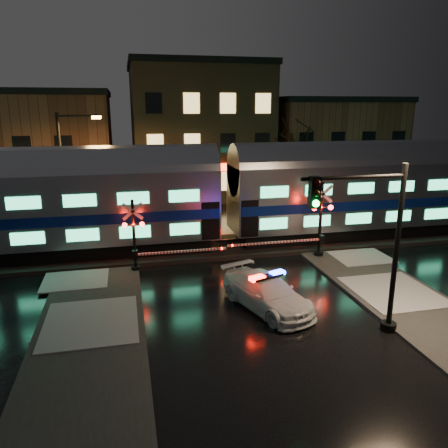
{
  "coord_description": "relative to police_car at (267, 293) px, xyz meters",
  "views": [
    {
      "loc": [
        -4.88,
        -18.93,
        8.1
      ],
      "look_at": [
        -0.02,
        2.5,
        2.2
      ],
      "focal_mm": 35.0,
      "sensor_mm": 36.0,
      "label": 1
    }
  ],
  "objects": [
    {
      "name": "crossing_signal_left",
      "position": [
        -4.82,
        5.39,
        0.84
      ],
      "size": [
        5.27,
        0.63,
        3.73
      ],
      "color": "black",
      "rests_on": "ground"
    },
    {
      "name": "sidewalk_left",
      "position": [
        -7.03,
        -2.91,
        -0.63
      ],
      "size": [
        4.0,
        20.0,
        0.12
      ],
      "primitive_type": "cube",
      "color": "#2D2D2D",
      "rests_on": "ground"
    },
    {
      "name": "building_mid",
      "position": [
        1.47,
        25.59,
        5.06
      ],
      "size": [
        12.0,
        11.0,
        11.5
      ],
      "primitive_type": "cube",
      "color": "brown",
      "rests_on": "ground"
    },
    {
      "name": "train",
      "position": [
        0.03,
        8.09,
        2.69
      ],
      "size": [
        51.0,
        3.12,
        5.92
      ],
      "color": "black",
      "rests_on": "ballast"
    },
    {
      "name": "crossing_signal_right",
      "position": [
        4.48,
        5.4,
        1.06
      ],
      "size": [
        5.98,
        0.66,
        4.23
      ],
      "color": "black",
      "rests_on": "ground"
    },
    {
      "name": "sidewalk_right",
      "position": [
        5.97,
        -2.91,
        -0.63
      ],
      "size": [
        4.0,
        20.0,
        0.12
      ],
      "primitive_type": "cube",
      "color": "#2D2D2D",
      "rests_on": "ground"
    },
    {
      "name": "building_left",
      "position": [
        -13.53,
        25.09,
        3.81
      ],
      "size": [
        14.0,
        10.0,
        9.0
      ],
      "primitive_type": "cube",
      "color": "brown",
      "rests_on": "ground"
    },
    {
      "name": "police_car",
      "position": [
        0.0,
        0.0,
        0.0
      ],
      "size": [
        3.37,
        5.09,
        1.53
      ],
      "rotation": [
        0.0,
        0.0,
        0.34
      ],
      "color": "white",
      "rests_on": "ground"
    },
    {
      "name": "ballast",
      "position": [
        -0.53,
        8.09,
        -0.57
      ],
      "size": [
        90.0,
        4.2,
        0.24
      ],
      "primitive_type": "cube",
      "color": "black",
      "rests_on": "ground"
    },
    {
      "name": "streetlight",
      "position": [
        -8.9,
        12.09,
        3.8
      ],
      "size": [
        2.61,
        0.27,
        7.8
      ],
      "color": "black",
      "rests_on": "ground"
    },
    {
      "name": "ground",
      "position": [
        -0.53,
        3.09,
        -0.69
      ],
      "size": [
        120.0,
        120.0,
        0.0
      ],
      "primitive_type": "plane",
      "color": "black",
      "rests_on": "ground"
    },
    {
      "name": "traffic_light",
      "position": [
        2.88,
        -2.82,
        2.64
      ],
      "size": [
        4.05,
        0.72,
        6.27
      ],
      "rotation": [
        0.0,
        0.0,
        0.25
      ],
      "color": "black",
      "rests_on": "ground"
    },
    {
      "name": "building_right",
      "position": [
        14.47,
        25.09,
        3.56
      ],
      "size": [
        12.0,
        10.0,
        8.5
      ],
      "primitive_type": "cube",
      "color": "brown",
      "rests_on": "ground"
    }
  ]
}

